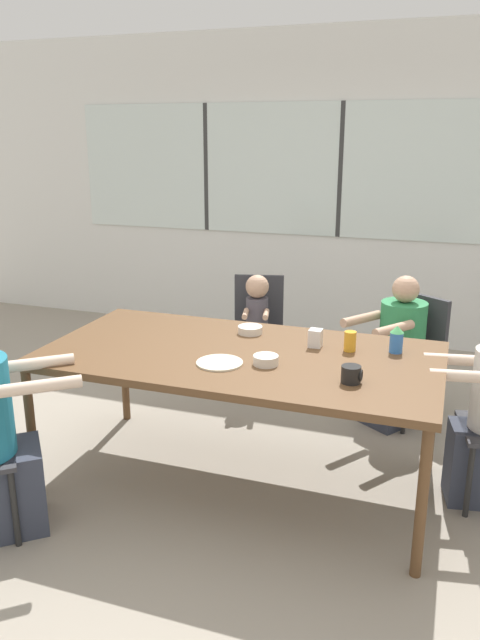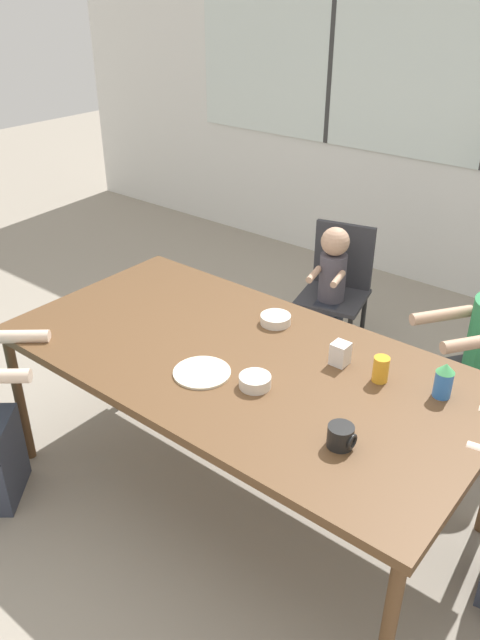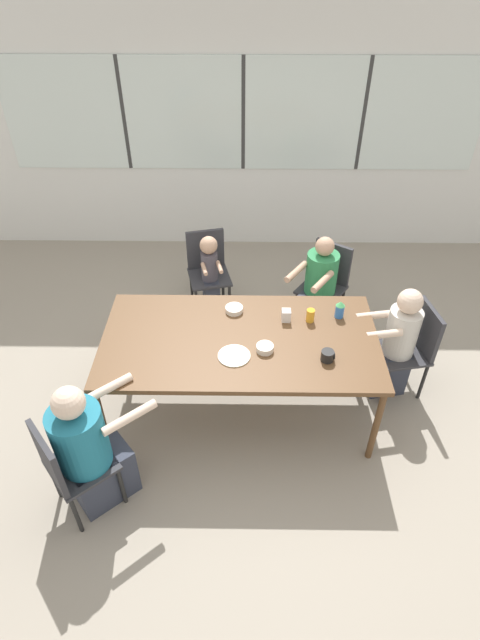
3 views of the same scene
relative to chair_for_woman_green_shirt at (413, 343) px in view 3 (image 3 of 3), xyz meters
The scene contains 18 objects.
ground_plane 1.55m from the chair_for_woman_green_shirt, 169.54° to the right, with size 16.00×16.00×0.00m, color gray.
wall_back_with_windows 3.03m from the chair_for_woman_green_shirt, 119.94° to the left, with size 8.40×0.08×2.80m.
dining_table 1.49m from the chair_for_woman_green_shirt, 169.54° to the right, with size 2.11×1.09×0.77m.
chair_for_woman_green_shirt is the anchor object (origin of this frame).
chair_for_man_blue_shirt 2.84m from the chair_for_woman_green_shirt, 154.66° to the right, with size 0.56×0.56×0.85m.
chair_for_man_teal_shirt 1.12m from the chair_for_woman_green_shirt, 122.91° to the left, with size 0.56×0.56×0.85m.
chair_for_toddler 2.14m from the chair_for_woman_green_shirt, 147.12° to the left, with size 0.48×0.48×0.85m.
person_woman_green_shirt 0.16m from the chair_for_woman_green_shirt, 169.54° to the right, with size 0.52×0.35×1.06m.
person_man_blue_shirt 2.67m from the chair_for_woman_green_shirt, 155.59° to the right, with size 0.70×0.66×1.11m.
person_man_teal_shirt 1.07m from the chair_for_woman_green_shirt, 131.29° to the left, with size 0.56×0.62×1.02m.
person_toddler 2.03m from the chair_for_woman_green_shirt, 150.05° to the left, with size 0.24×0.33×0.90m.
coffee_mug 1.00m from the chair_for_woman_green_shirt, 148.56° to the right, with size 0.10×0.09×0.08m.
sippy_cup 0.74m from the chair_for_woman_green_shirt, behind, with size 0.07×0.07×0.15m.
juice_glass 0.95m from the chair_for_woman_green_shirt, behind, with size 0.06×0.06×0.11m.
milk_carton_small 1.13m from the chair_for_woman_green_shirt, behind, with size 0.07×0.07×0.10m.
bowl_white_shallow 1.53m from the chair_for_woman_green_shirt, behind, with size 0.14×0.14×0.04m.
bowl_cereal 1.35m from the chair_for_woman_green_shirt, 162.33° to the right, with size 0.13×0.13×0.05m.
plate_tortillas 1.58m from the chair_for_woman_green_shirt, 162.58° to the right, with size 0.24×0.24×0.01m.
Camera 3 is at (0.04, -2.84, 3.29)m, focal length 28.00 mm.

